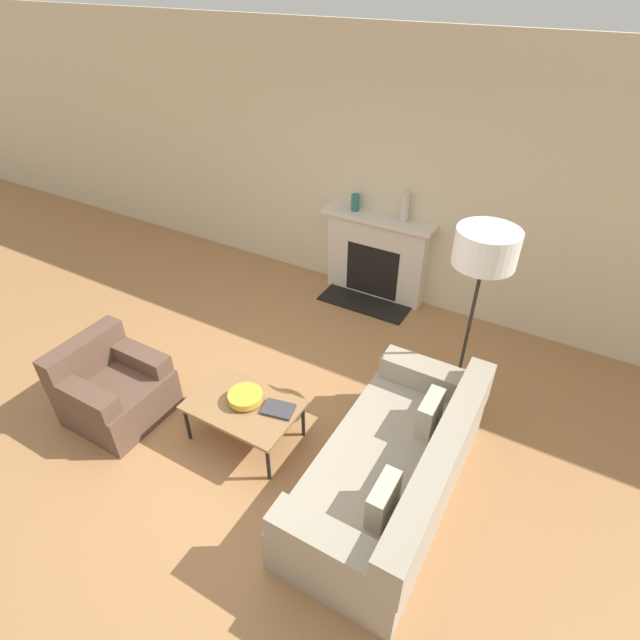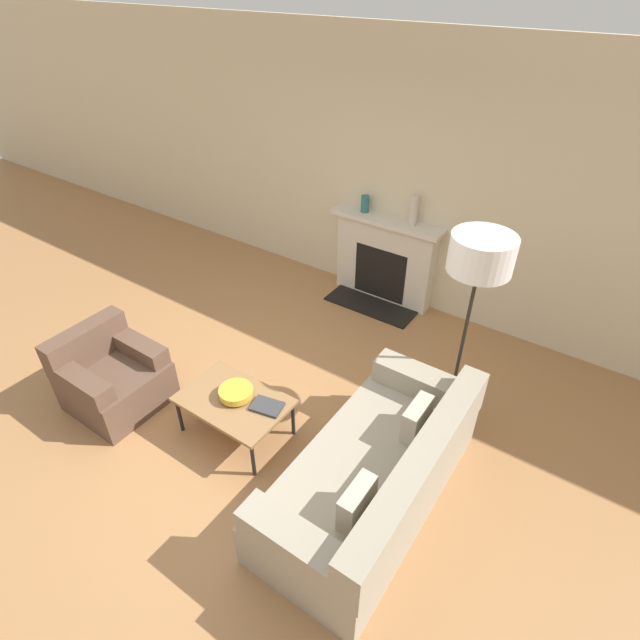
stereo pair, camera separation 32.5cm
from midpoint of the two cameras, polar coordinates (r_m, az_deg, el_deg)
name	(u,v)px [view 2 (the right image)]	position (r m, az deg, el deg)	size (l,w,h in m)	color
ground_plane	(229,436)	(4.48, -8.28, -13.08)	(18.00, 18.00, 0.00)	#A87547
wall_back	(397,177)	(5.67, 10.43, 15.74)	(18.00, 0.06, 2.90)	beige
fireplace	(384,260)	(5.94, 8.91, 6.74)	(1.31, 0.59, 1.03)	beige
couch	(377,474)	(3.87, 9.02, -17.11)	(0.94, 1.94, 0.77)	#9E937F
armchair_near	(112,377)	(4.86, -20.93, -6.17)	(0.77, 0.76, 0.73)	brown
coffee_table	(234,402)	(4.25, -7.63, -9.34)	(0.91, 0.60, 0.39)	olive
bowl	(236,392)	(4.21, -7.39, -8.24)	(0.29, 0.29, 0.08)	gold
book	(267,406)	(4.12, -3.81, -9.88)	(0.28, 0.23, 0.02)	#38383D
floor_lamp	(480,263)	(3.92, 20.09, 6.11)	(0.48, 0.48, 1.76)	black
mantel_vase_left	(365,204)	(5.80, 6.80, 13.03)	(0.09, 0.09, 0.19)	#28666B
mantel_vase_center_left	(414,210)	(5.55, 12.34, 12.12)	(0.09, 0.09, 0.33)	beige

